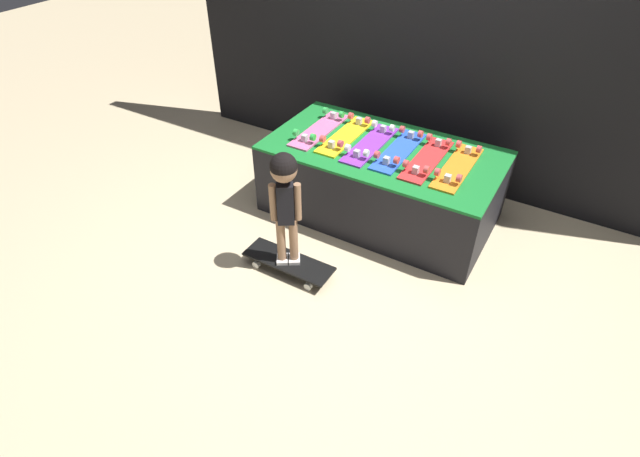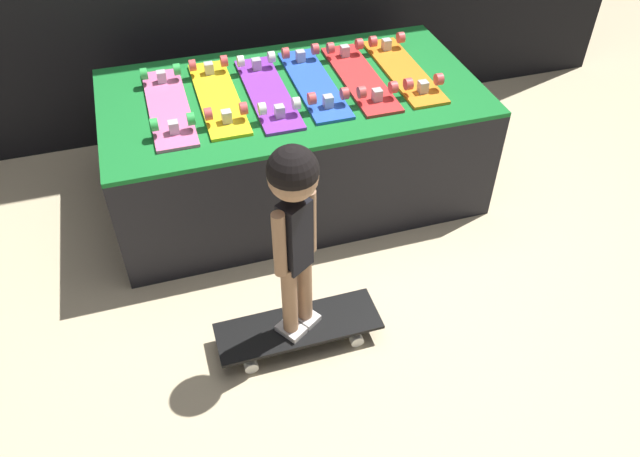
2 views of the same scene
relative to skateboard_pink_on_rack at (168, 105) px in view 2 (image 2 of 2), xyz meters
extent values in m
plane|color=beige|center=(0.55, -0.62, -0.59)|extent=(16.00, 16.00, 0.00)
cube|color=black|center=(0.55, 0.00, -0.31)|extent=(1.71, 0.93, 0.55)
cube|color=#19752D|center=(0.55, 0.00, -0.03)|extent=(1.71, 0.93, 0.02)
cube|color=pink|center=(0.00, 0.00, -0.01)|extent=(0.17, 0.66, 0.01)
cube|color=#B7B7BC|center=(0.00, 0.22, 0.02)|extent=(0.04, 0.04, 0.05)
cylinder|color=green|center=(0.07, 0.22, 0.05)|extent=(0.03, 0.05, 0.05)
cylinder|color=green|center=(-0.07, 0.22, 0.05)|extent=(0.03, 0.05, 0.05)
cube|color=#B7B7BC|center=(0.00, -0.22, 0.02)|extent=(0.04, 0.04, 0.05)
cylinder|color=green|center=(0.07, -0.22, 0.05)|extent=(0.03, 0.05, 0.05)
cylinder|color=green|center=(-0.07, -0.22, 0.05)|extent=(0.03, 0.05, 0.05)
cube|color=yellow|center=(0.22, 0.02, -0.01)|extent=(0.17, 0.66, 0.01)
cube|color=#B7B7BC|center=(0.22, 0.24, 0.02)|extent=(0.04, 0.04, 0.05)
cylinder|color=#D84C4C|center=(0.29, 0.24, 0.05)|extent=(0.03, 0.05, 0.05)
cylinder|color=#D84C4C|center=(0.15, 0.24, 0.05)|extent=(0.03, 0.05, 0.05)
cube|color=#B7B7BC|center=(0.22, -0.20, 0.02)|extent=(0.04, 0.04, 0.05)
cylinder|color=#D84C4C|center=(0.29, -0.20, 0.05)|extent=(0.03, 0.05, 0.05)
cylinder|color=#D84C4C|center=(0.15, -0.20, 0.05)|extent=(0.03, 0.05, 0.05)
cube|color=purple|center=(0.44, -0.01, -0.01)|extent=(0.17, 0.66, 0.01)
cube|color=#B7B7BC|center=(0.44, 0.21, 0.02)|extent=(0.04, 0.04, 0.05)
cylinder|color=white|center=(0.51, 0.21, 0.05)|extent=(0.03, 0.05, 0.05)
cylinder|color=white|center=(0.37, 0.21, 0.05)|extent=(0.03, 0.05, 0.05)
cube|color=#B7B7BC|center=(0.44, -0.23, 0.02)|extent=(0.04, 0.04, 0.05)
cylinder|color=white|center=(0.51, -0.23, 0.05)|extent=(0.03, 0.05, 0.05)
cylinder|color=white|center=(0.37, -0.23, 0.05)|extent=(0.03, 0.05, 0.05)
cube|color=blue|center=(0.66, 0.01, -0.01)|extent=(0.17, 0.66, 0.01)
cube|color=#B7B7BC|center=(0.66, 0.23, 0.02)|extent=(0.04, 0.04, 0.05)
cylinder|color=#D84C4C|center=(0.73, 0.23, 0.05)|extent=(0.03, 0.05, 0.05)
cylinder|color=#D84C4C|center=(0.59, 0.23, 0.05)|extent=(0.03, 0.05, 0.05)
cube|color=#B7B7BC|center=(0.66, -0.21, 0.02)|extent=(0.04, 0.04, 0.05)
cylinder|color=#D84C4C|center=(0.73, -0.21, 0.05)|extent=(0.03, 0.05, 0.05)
cylinder|color=#D84C4C|center=(0.59, -0.21, 0.05)|extent=(0.03, 0.05, 0.05)
cube|color=red|center=(0.88, 0.00, -0.01)|extent=(0.17, 0.66, 0.01)
cube|color=#B7B7BC|center=(0.88, 0.22, 0.02)|extent=(0.04, 0.04, 0.05)
cylinder|color=#D84C4C|center=(0.95, 0.22, 0.05)|extent=(0.03, 0.05, 0.05)
cylinder|color=#D84C4C|center=(0.81, 0.22, 0.05)|extent=(0.03, 0.05, 0.05)
cube|color=#B7B7BC|center=(0.88, -0.22, 0.02)|extent=(0.04, 0.04, 0.05)
cylinder|color=#D84C4C|center=(0.95, -0.22, 0.05)|extent=(0.03, 0.05, 0.05)
cylinder|color=#D84C4C|center=(0.81, -0.22, 0.05)|extent=(0.03, 0.05, 0.05)
cube|color=orange|center=(1.10, 0.01, -0.01)|extent=(0.17, 0.66, 0.01)
cube|color=#B7B7BC|center=(1.10, 0.22, 0.02)|extent=(0.04, 0.04, 0.05)
cylinder|color=#D84C4C|center=(1.17, 0.22, 0.05)|extent=(0.03, 0.05, 0.05)
cylinder|color=#D84C4C|center=(1.02, 0.22, 0.05)|extent=(0.03, 0.05, 0.05)
cube|color=#B7B7BC|center=(1.10, -0.21, 0.02)|extent=(0.04, 0.04, 0.05)
cylinder|color=#D84C4C|center=(1.17, -0.21, 0.05)|extent=(0.03, 0.05, 0.05)
cylinder|color=#D84C4C|center=(1.02, -0.21, 0.05)|extent=(0.03, 0.05, 0.05)
cube|color=black|center=(0.31, -0.94, -0.50)|extent=(0.64, 0.21, 0.01)
cube|color=#B7B7BC|center=(0.52, -0.94, -0.54)|extent=(0.04, 0.04, 0.05)
cylinder|color=white|center=(0.52, -0.85, -0.56)|extent=(0.05, 0.03, 0.05)
cylinder|color=white|center=(0.52, -1.03, -0.56)|extent=(0.05, 0.03, 0.05)
cube|color=#B7B7BC|center=(0.10, -0.94, -0.54)|extent=(0.04, 0.04, 0.05)
cylinder|color=white|center=(0.10, -0.85, -0.56)|extent=(0.05, 0.03, 0.05)
cylinder|color=white|center=(0.10, -1.03, -0.56)|extent=(0.05, 0.03, 0.05)
cube|color=silver|center=(0.34, -0.92, -0.48)|extent=(0.12, 0.13, 0.02)
cylinder|color=#997051|center=(0.34, -0.92, -0.31)|extent=(0.06, 0.06, 0.33)
cube|color=silver|center=(0.27, -0.96, -0.48)|extent=(0.12, 0.13, 0.02)
cylinder|color=#997051|center=(0.27, -0.96, -0.31)|extent=(0.06, 0.06, 0.33)
cube|color=black|center=(0.31, -0.94, -0.02)|extent=(0.13, 0.12, 0.29)
cylinder|color=#997051|center=(0.37, -0.90, -0.01)|extent=(0.05, 0.05, 0.26)
cylinder|color=#997051|center=(0.25, -0.98, -0.01)|extent=(0.05, 0.05, 0.26)
sphere|color=#997051|center=(0.31, -0.94, 0.23)|extent=(0.16, 0.16, 0.16)
sphere|color=black|center=(0.31, -0.94, 0.25)|extent=(0.17, 0.17, 0.17)
camera|label=1|loc=(1.78, -3.01, 1.78)|focal=28.00mm
camera|label=2|loc=(-0.06, -2.44, 1.40)|focal=35.00mm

